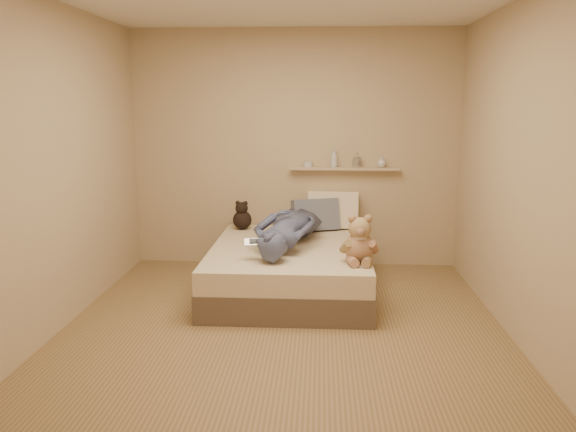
# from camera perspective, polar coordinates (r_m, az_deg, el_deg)

# --- Properties ---
(room) EXTENTS (3.80, 3.80, 3.80)m
(room) POSITION_cam_1_polar(r_m,az_deg,el_deg) (4.36, -0.50, 4.78)
(room) COLOR olive
(room) RESTS_ON ground
(bed) EXTENTS (1.50, 1.90, 0.45)m
(bed) POSITION_cam_1_polar(r_m,az_deg,el_deg) (5.49, 0.17, -5.33)
(bed) COLOR brown
(bed) RESTS_ON floor
(game_console) EXTENTS (0.19, 0.10, 0.06)m
(game_console) POSITION_cam_1_polar(r_m,az_deg,el_deg) (4.91, -3.39, -2.67)
(game_console) COLOR #AFB2B6
(game_console) RESTS_ON bed
(teddy_bear) EXTENTS (0.35, 0.33, 0.43)m
(teddy_bear) POSITION_cam_1_polar(r_m,az_deg,el_deg) (4.85, 7.27, -2.73)
(teddy_bear) COLOR #A27959
(teddy_bear) RESTS_ON bed
(dark_plush) EXTENTS (0.21, 0.21, 0.32)m
(dark_plush) POSITION_cam_1_polar(r_m,az_deg,el_deg) (6.13, -4.69, -0.10)
(dark_plush) COLOR black
(dark_plush) RESTS_ON bed
(pillow_cream) EXTENTS (0.56, 0.26, 0.42)m
(pillow_cream) POSITION_cam_1_polar(r_m,az_deg,el_deg) (6.19, 4.59, 0.61)
(pillow_cream) COLOR beige
(pillow_cream) RESTS_ON bed
(pillow_grey) EXTENTS (0.54, 0.37, 0.36)m
(pillow_grey) POSITION_cam_1_polar(r_m,az_deg,el_deg) (6.05, 2.81, 0.11)
(pillow_grey) COLOR slate
(pillow_grey) RESTS_ON bed
(person) EXTENTS (0.83, 1.60, 0.37)m
(person) POSITION_cam_1_polar(r_m,az_deg,el_deg) (5.43, 0.07, -1.06)
(person) COLOR #434869
(person) RESTS_ON bed
(wall_shelf) EXTENTS (1.20, 0.12, 0.03)m
(wall_shelf) POSITION_cam_1_polar(r_m,az_deg,el_deg) (6.20, 5.75, 4.82)
(wall_shelf) COLOR tan
(wall_shelf) RESTS_ON wall_back
(shelf_bottles) EXTENTS (0.91, 0.11, 0.20)m
(shelf_bottles) POSITION_cam_1_polar(r_m,az_deg,el_deg) (6.19, 6.24, 5.63)
(shelf_bottles) COLOR silver
(shelf_bottles) RESTS_ON wall_shelf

